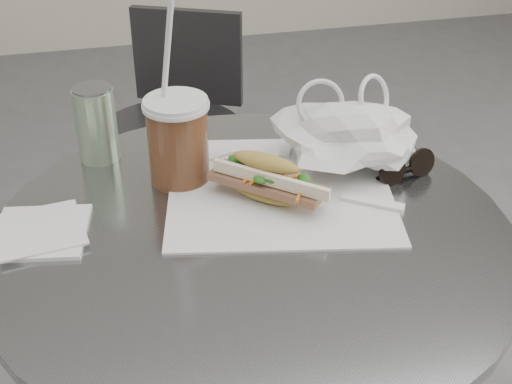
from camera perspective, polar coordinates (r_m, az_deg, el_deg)
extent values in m
cylinder|color=slate|center=(1.03, -0.42, -3.49)|extent=(0.76, 0.76, 0.02)
cylinder|color=#2E2E30|center=(2.15, -6.04, -5.93)|extent=(0.35, 0.35, 0.02)
cylinder|color=#2E2E30|center=(2.02, -6.38, -1.04)|extent=(0.06, 0.06, 0.46)
cylinder|color=#2E2E30|center=(1.91, -6.79, 4.73)|extent=(0.39, 0.39, 0.02)
cube|color=#2E2E30|center=(2.01, -5.51, 10.73)|extent=(0.29, 0.15, 0.27)
cube|color=white|center=(1.11, 1.90, 0.25)|extent=(0.40, 0.39, 0.00)
ellipsoid|color=#A68B3E|center=(1.08, 0.88, -0.12)|extent=(0.22, 0.20, 0.02)
cube|color=brown|center=(1.07, 0.89, 0.69)|extent=(0.17, 0.16, 0.01)
ellipsoid|color=#A68B3E|center=(1.06, 0.79, 2.09)|extent=(0.22, 0.21, 0.04)
cylinder|color=brown|center=(1.12, -6.24, 3.83)|extent=(0.09, 0.09, 0.13)
cylinder|color=silver|center=(1.09, -6.45, 7.06)|extent=(0.10, 0.10, 0.01)
cylinder|color=white|center=(1.07, -7.25, 9.47)|extent=(0.04, 0.06, 0.24)
cylinder|color=black|center=(1.14, 10.87, 1.66)|extent=(0.05, 0.03, 0.05)
cylinder|color=black|center=(1.18, 13.13, 2.30)|extent=(0.05, 0.03, 0.05)
cube|color=black|center=(1.16, 11.99, 1.75)|extent=(0.02, 0.01, 0.00)
cube|color=white|center=(1.06, -16.88, -3.11)|extent=(0.15, 0.15, 0.01)
cube|color=white|center=(1.06, -16.92, -2.90)|extent=(0.14, 0.14, 0.00)
cylinder|color=#53874E|center=(1.20, -12.65, 5.28)|extent=(0.07, 0.07, 0.12)
cylinder|color=slate|center=(1.18, -13.02, 8.06)|extent=(0.06, 0.06, 0.00)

